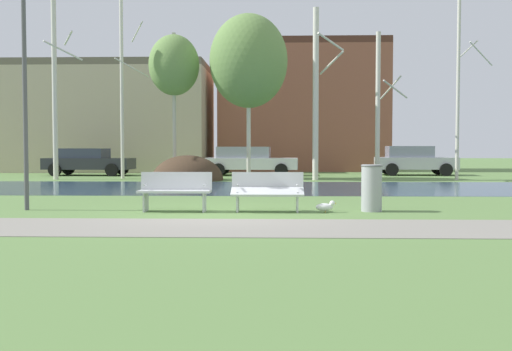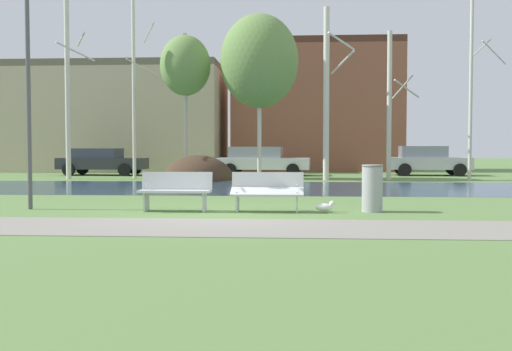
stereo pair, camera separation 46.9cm
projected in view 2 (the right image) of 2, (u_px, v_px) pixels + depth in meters
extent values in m
plane|color=#5B7F42|center=(252.00, 185.00, 22.81)|extent=(120.00, 120.00, 0.00)
cube|color=gray|center=(202.00, 227.00, 10.70)|extent=(60.00, 2.46, 0.01)
cube|color=#284256|center=(249.00, 188.00, 21.34)|extent=(80.00, 7.39, 0.01)
ellipsoid|color=#423021|center=(198.00, 180.00, 26.39)|extent=(3.13, 3.31, 2.18)
cube|color=silver|center=(175.00, 191.00, 13.33)|extent=(1.60, 0.48, 0.05)
cube|color=silver|center=(177.00, 181.00, 13.60)|extent=(1.60, 0.09, 0.40)
cube|color=silver|center=(146.00, 201.00, 13.44)|extent=(0.04, 0.43, 0.45)
cube|color=silver|center=(204.00, 201.00, 13.35)|extent=(0.04, 0.43, 0.45)
cylinder|color=silver|center=(146.00, 185.00, 13.39)|extent=(0.04, 0.28, 0.04)
cylinder|color=silver|center=(204.00, 185.00, 13.30)|extent=(0.04, 0.28, 0.04)
cube|color=silver|center=(267.00, 192.00, 13.19)|extent=(1.60, 0.48, 0.18)
cube|color=silver|center=(268.00, 181.00, 13.46)|extent=(1.60, 0.09, 0.40)
cube|color=silver|center=(238.00, 202.00, 13.31)|extent=(0.04, 0.43, 0.45)
cube|color=silver|center=(297.00, 202.00, 13.22)|extent=(0.04, 0.43, 0.45)
cylinder|color=silver|center=(237.00, 185.00, 13.25)|extent=(0.04, 0.28, 0.04)
cylinder|color=silver|center=(297.00, 185.00, 13.16)|extent=(0.04, 0.28, 0.04)
cylinder|color=#999B9E|center=(372.00, 188.00, 13.27)|extent=(0.45, 0.45, 1.04)
torus|color=#5B5D5E|center=(372.00, 166.00, 13.25)|extent=(0.48, 0.48, 0.04)
ellipsoid|color=white|center=(324.00, 207.00, 13.07)|extent=(0.38, 0.17, 0.17)
sphere|color=white|center=(332.00, 204.00, 13.05)|extent=(0.12, 0.12, 0.12)
cone|color=gold|center=(335.00, 204.00, 13.05)|extent=(0.07, 0.04, 0.04)
cylinder|color=gold|center=(325.00, 211.00, 13.03)|extent=(0.01, 0.01, 0.10)
cylinder|color=gold|center=(325.00, 210.00, 13.10)|extent=(0.01, 0.01, 0.10)
cylinder|color=#4C4C51|center=(29.00, 103.00, 13.75)|extent=(0.10, 0.10, 4.89)
cylinder|color=beige|center=(67.00, 75.00, 27.01)|extent=(0.22, 0.22, 9.31)
cylinder|color=beige|center=(81.00, 39.00, 27.25)|extent=(0.75, 1.05, 0.49)
cylinder|color=beige|center=(76.00, 52.00, 26.25)|extent=(1.33, 1.29, 0.71)
cylinder|color=beige|center=(134.00, 83.00, 27.76)|extent=(0.16, 0.16, 8.77)
cylinder|color=beige|center=(149.00, 32.00, 28.03)|extent=(0.82, 1.16, 0.78)
cylinder|color=beige|center=(144.00, 68.00, 27.02)|extent=(1.30, 1.27, 0.74)
cylinder|color=#BCB7A8|center=(186.00, 106.00, 27.66)|extent=(0.17, 0.17, 6.65)
ellipsoid|color=#668947|center=(185.00, 65.00, 27.58)|extent=(2.30, 2.30, 2.77)
cylinder|color=beige|center=(259.00, 104.00, 27.14)|extent=(0.19, 0.19, 6.81)
ellipsoid|color=#668947|center=(259.00, 61.00, 27.05)|extent=(3.51, 3.51, 4.21)
cylinder|color=beige|center=(326.00, 94.00, 26.06)|extent=(0.26, 0.26, 7.48)
cylinder|color=beige|center=(342.00, 62.00, 26.43)|extent=(0.97, 1.37, 0.89)
cylinder|color=beige|center=(341.00, 41.00, 25.31)|extent=(1.24, 1.21, 0.61)
cylinder|color=beige|center=(389.00, 106.00, 26.30)|extent=(0.21, 0.21, 6.50)
cylinder|color=beige|center=(402.00, 87.00, 26.66)|extent=(0.78, 1.10, 0.97)
cylinder|color=beige|center=(407.00, 89.00, 25.58)|extent=(1.30, 1.26, 0.70)
cylinder|color=beige|center=(471.00, 76.00, 25.80)|extent=(0.15, 0.15, 9.01)
cylinder|color=beige|center=(481.00, 48.00, 26.05)|extent=(0.64, 0.90, 0.70)
cylinder|color=beige|center=(494.00, 53.00, 24.97)|extent=(1.43, 1.39, 0.83)
cube|color=#282B30|center=(103.00, 163.00, 31.04)|extent=(4.49, 1.93, 0.57)
cube|color=#2F3648|center=(96.00, 153.00, 31.05)|extent=(2.54, 1.63, 0.49)
cylinder|color=black|center=(135.00, 169.00, 31.74)|extent=(0.65, 0.25, 0.64)
cylinder|color=black|center=(125.00, 170.00, 30.03)|extent=(0.65, 0.25, 0.64)
cylinder|color=black|center=(82.00, 168.00, 32.07)|extent=(0.65, 0.25, 0.64)
cylinder|color=black|center=(69.00, 169.00, 30.36)|extent=(0.65, 0.25, 0.64)
cube|color=silver|center=(263.00, 164.00, 30.80)|extent=(4.82, 2.11, 0.57)
cube|color=#949AAC|center=(256.00, 152.00, 30.81)|extent=(2.73, 1.78, 0.57)
cylinder|color=black|center=(295.00, 169.00, 31.57)|extent=(0.65, 0.25, 0.64)
cylinder|color=black|center=(293.00, 170.00, 29.70)|extent=(0.65, 0.25, 0.64)
cylinder|color=black|center=(236.00, 168.00, 31.92)|extent=(0.65, 0.25, 0.64)
cylinder|color=black|center=(230.00, 170.00, 30.06)|extent=(0.65, 0.25, 0.64)
cube|color=#B2B5BC|center=(429.00, 163.00, 30.75)|extent=(4.12, 2.08, 0.60)
cube|color=gray|center=(423.00, 152.00, 30.76)|extent=(2.33, 1.77, 0.58)
cylinder|color=black|center=(452.00, 169.00, 31.55)|extent=(0.65, 0.25, 0.64)
cylinder|color=black|center=(460.00, 170.00, 29.67)|extent=(0.65, 0.25, 0.64)
cylinder|color=black|center=(400.00, 168.00, 31.85)|extent=(0.65, 0.25, 0.64)
cylinder|color=black|center=(405.00, 170.00, 29.98)|extent=(0.65, 0.25, 0.64)
cube|color=#BCAD8E|center=(101.00, 122.00, 37.20)|extent=(15.02, 6.69, 6.04)
cube|color=#675F4E|center=(100.00, 69.00, 37.05)|extent=(15.02, 6.69, 0.40)
cube|color=brown|center=(316.00, 111.00, 38.06)|extent=(10.19, 6.42, 7.50)
cube|color=#4E2C21|center=(316.00, 48.00, 37.88)|extent=(10.19, 6.42, 0.40)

